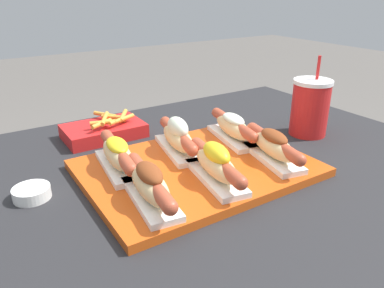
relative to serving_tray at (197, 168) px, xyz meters
name	(u,v)px	position (x,y,z in m)	size (l,w,h in m)	color
serving_tray	(197,168)	(0.00, 0.00, 0.00)	(0.47, 0.35, 0.02)	#CC4C14
hot_dog_0	(150,184)	(-0.15, -0.08, 0.04)	(0.08, 0.21, 0.07)	white
hot_dog_1	(216,164)	(-0.01, -0.08, 0.04)	(0.09, 0.21, 0.08)	white
hot_dog_2	(273,146)	(0.15, -0.07, 0.04)	(0.09, 0.21, 0.07)	white
hot_dog_3	(118,155)	(-0.15, 0.07, 0.04)	(0.08, 0.21, 0.07)	white
hot_dog_4	(178,137)	(0.00, 0.08, 0.04)	(0.09, 0.21, 0.08)	white
hot_dog_5	(233,127)	(0.15, 0.07, 0.04)	(0.09, 0.21, 0.06)	white
sauce_bowl	(32,192)	(-0.32, 0.08, 0.00)	(0.07, 0.07, 0.02)	white
drink_cup	(310,107)	(0.37, 0.03, 0.07)	(0.10, 0.10, 0.21)	red
fries_basket	(104,130)	(-0.10, 0.30, 0.01)	(0.20, 0.13, 0.06)	red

